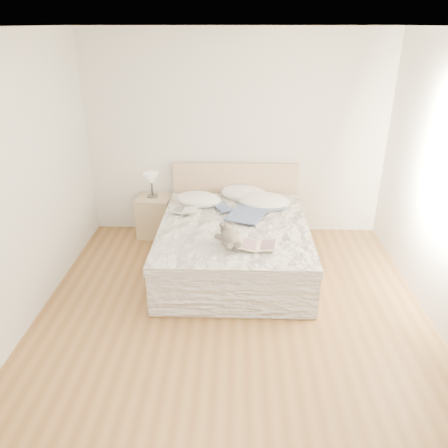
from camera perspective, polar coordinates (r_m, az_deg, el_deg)
The scene contains 15 objects.
floor at distance 4.44m, azimuth 1.07°, elevation -13.07°, with size 4.00×4.50×0.00m, color brown.
ceiling at distance 3.51m, azimuth 1.45°, elevation 24.37°, with size 4.00×4.50×0.00m, color white.
wall_back at distance 5.92m, azimuth 1.52°, elevation 11.34°, with size 4.00×0.02×2.70m, color silver.
wall_front at distance 1.86m, azimuth 0.28°, elevation -22.75°, with size 4.00×0.02×2.70m, color silver.
wall_left at distance 4.28m, azimuth -26.66°, elevation 3.33°, with size 0.02×4.50×2.70m, color silver.
bed at distance 5.29m, azimuth 1.30°, elevation -2.46°, with size 1.72×2.14×1.00m.
nightstand at distance 6.14m, azimuth -9.01°, elevation 1.00°, with size 0.45×0.40×0.56m, color tan.
table_lamp at distance 5.99m, azimuth -9.46°, elevation 5.69°, with size 0.27×0.27×0.34m.
pillow_left at distance 5.69m, azimuth -3.38°, elevation 3.22°, with size 0.61×0.43×0.18m, color white.
pillow_middle at distance 5.89m, azimuth 2.65°, elevation 4.02°, with size 0.66×0.46×0.20m, color white.
pillow_right at distance 5.64m, azimuth 5.22°, elevation 2.97°, with size 0.66×0.46×0.20m, color white.
blouse at distance 5.29m, azimuth 3.13°, elevation 1.41°, with size 0.62×0.66×0.02m, color navy, non-canonical shape.
photo_book at distance 5.39m, azimuth -5.11°, elevation 1.80°, with size 0.32×0.22×0.02m, color silver.
childrens_book at distance 4.54m, azimuth 4.56°, elevation -2.82°, with size 0.38×0.26×0.02m, color #F5E5C4.
teddy_bear at distance 4.53m, azimuth 0.74°, elevation -2.48°, with size 0.24×0.33×0.18m, color #5A5247, non-canonical shape.
Camera 1 is at (0.03, -3.51, 2.72)m, focal length 35.00 mm.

